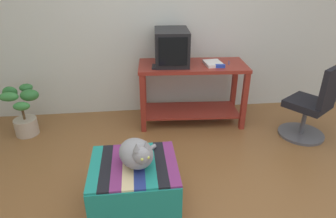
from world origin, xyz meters
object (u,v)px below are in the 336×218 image
keyboard (169,67)px  desk (192,84)px  book (213,63)px  cat (137,153)px  office_chair (312,107)px  stapler (220,66)px  ottoman_with_blanket (135,185)px  tv_monitor (172,47)px  potted_plant (24,112)px

keyboard → desk: bearing=26.7°
desk → keyboard: (-0.29, -0.11, 0.26)m
book → cat: size_ratio=0.60×
book → office_chair: 1.22m
cat → stapler: 1.64m
keyboard → book: book is taller
keyboard → book: bearing=12.0°
desk → cat: (-0.70, -1.45, 0.01)m
keyboard → ottoman_with_blanket: size_ratio=0.58×
desk → ottoman_with_blanket: bearing=-113.4°
keyboard → book: 0.53m
keyboard → stapler: size_ratio=3.64×
tv_monitor → cat: tv_monitor is taller
desk → tv_monitor: bearing=169.8°
cat → tv_monitor: bearing=52.4°
stapler → desk: bearing=66.4°
book → desk: bearing=162.7°
tv_monitor → stapler: size_ratio=5.04×
book → office_chair: (1.04, -0.50, -0.40)m
keyboard → stapler: (0.58, -0.07, 0.01)m
desk → tv_monitor: (-0.25, 0.06, 0.45)m
keyboard → book: size_ratio=1.57×
tv_monitor → office_chair: (1.53, -0.62, -0.58)m
desk → potted_plant: (-2.01, -0.11, -0.23)m
keyboard → stapler: stapler is taller
potted_plant → office_chair: office_chair is taller
tv_monitor → cat: size_ratio=1.31×
tv_monitor → desk: bearing=-10.2°
keyboard → stapler: 0.59m
tv_monitor → cat: 1.64m
book → tv_monitor: bearing=162.5°
book → ottoman_with_blanket: book is taller
keyboard → ottoman_with_blanket: bearing=-101.8°
desk → book: 0.36m
potted_plant → cat: bearing=-46.0°
potted_plant → stapler: 2.35m
cat → potted_plant: (-1.30, 1.35, -0.25)m
stapler → tv_monitor: bearing=73.8°
desk → office_chair: 1.40m
ottoman_with_blanket → cat: size_ratio=1.63×
office_chair → stapler: (-0.99, 0.39, 0.40)m
cat → office_chair: (1.98, 0.89, -0.15)m
tv_monitor → cat: bearing=-103.0°
desk → book: book is taller
keyboard → potted_plant: (-1.71, -0.00, -0.49)m
potted_plant → office_chair: bearing=-7.9°
office_chair → stapler: bearing=-56.0°
desk → stapler: (0.29, -0.17, 0.27)m
office_chair → stapler: office_chair is taller
keyboard → cat: size_ratio=0.95×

